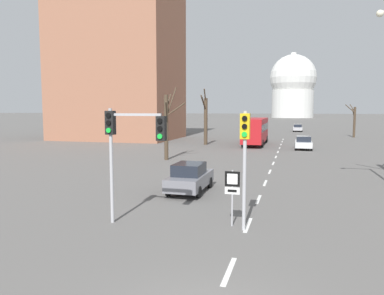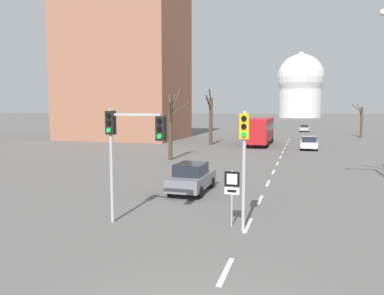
{
  "view_description": "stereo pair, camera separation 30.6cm",
  "coord_description": "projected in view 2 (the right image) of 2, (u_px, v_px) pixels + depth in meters",
  "views": [
    {
      "loc": [
        1.73,
        -7.2,
        4.68
      ],
      "look_at": [
        -2.38,
        7.72,
        3.09
      ],
      "focal_mm": 35.0,
      "sensor_mm": 36.0,
      "label": 1
    },
    {
      "loc": [
        2.03,
        -7.12,
        4.68
      ],
      "look_at": [
        -2.38,
        7.72,
        3.09
      ],
      "focal_mm": 35.0,
      "sensor_mm": 36.0,
      "label": 2
    }
  ],
  "objects": [
    {
      "name": "sedan_near_left",
      "position": [
        192.0,
        178.0,
        21.12
      ],
      "size": [
        1.88,
        4.32,
        1.67
      ],
      "color": "slate",
      "rests_on": "ground_plane"
    },
    {
      "name": "city_bus",
      "position": [
        261.0,
        129.0,
        48.89
      ],
      "size": [
        2.66,
        10.8,
        3.48
      ],
      "color": "red",
      "rests_on": "ground_plane"
    },
    {
      "name": "bare_tree_left_far",
      "position": [
        211.0,
        119.0,
        49.07
      ],
      "size": [
        0.54,
        2.12,
        7.32
      ],
      "color": "#473828",
      "rests_on": "ground_plane"
    },
    {
      "name": "apartment_block_left",
      "position": [
        124.0,
        57.0,
        58.86
      ],
      "size": [
        18.0,
        14.0,
        25.71
      ],
      "primitive_type": "cube",
      "color": "#9E664C",
      "rests_on": "ground_plane"
    },
    {
      "name": "lane_stripe_2",
      "position": [
        260.0,
        200.0,
        19.41
      ],
      "size": [
        0.16,
        2.0,
        0.01
      ],
      "primitive_type": "cube",
      "color": "silver",
      "rests_on": "ground_plane"
    },
    {
      "name": "lane_stripe_1",
      "position": [
        248.0,
        225.0,
        15.12
      ],
      "size": [
        0.16,
        2.0,
        0.01
      ],
      "primitive_type": "cube",
      "color": "silver",
      "rests_on": "ground_plane"
    },
    {
      "name": "lane_stripe_0",
      "position": [
        226.0,
        271.0,
        10.83
      ],
      "size": [
        0.16,
        2.0,
        0.01
      ],
      "primitive_type": "cube",
      "color": "silver",
      "rests_on": "ground_plane"
    },
    {
      "name": "lane_stripe_3",
      "position": [
        268.0,
        183.0,
        23.7
      ],
      "size": [
        0.16,
        2.0,
        0.01
      ],
      "primitive_type": "cube",
      "color": "silver",
      "rests_on": "ground_plane"
    },
    {
      "name": "lane_stripe_10",
      "position": [
        288.0,
        142.0,
        53.74
      ],
      "size": [
        0.16,
        2.0,
        0.01
      ],
      "primitive_type": "cube",
      "color": "silver",
      "rests_on": "ground_plane"
    },
    {
      "name": "traffic_signal_centre_tall",
      "position": [
        244.0,
        147.0,
        14.16
      ],
      "size": [
        0.36,
        0.34,
        4.62
      ],
      "color": "#B2B2B7",
      "rests_on": "ground_plane"
    },
    {
      "name": "lane_stripe_6",
      "position": [
        280.0,
        157.0,
        36.57
      ],
      "size": [
        0.16,
        2.0,
        0.01
      ],
      "primitive_type": "cube",
      "color": "silver",
      "rests_on": "ground_plane"
    },
    {
      "name": "capitol_dome",
      "position": [
        300.0,
        86.0,
        205.37
      ],
      "size": [
        25.15,
        25.15,
        35.53
      ],
      "color": "silver",
      "rests_on": "ground_plane"
    },
    {
      "name": "lane_stripe_9",
      "position": [
        286.0,
        145.0,
        49.45
      ],
      "size": [
        0.16,
        2.0,
        0.01
      ],
      "primitive_type": "cube",
      "color": "silver",
      "rests_on": "ground_plane"
    },
    {
      "name": "route_sign_post",
      "position": [
        232.0,
        189.0,
        14.83
      ],
      "size": [
        0.6,
        0.08,
        2.28
      ],
      "color": "#B2B2B7",
      "rests_on": "ground_plane"
    },
    {
      "name": "sedan_near_right",
      "position": [
        309.0,
        143.0,
        43.47
      ],
      "size": [
        1.95,
        4.44,
        1.56
      ],
      "color": "silver",
      "rests_on": "ground_plane"
    },
    {
      "name": "bare_tree_left_near",
      "position": [
        171.0,
        124.0,
        34.42
      ],
      "size": [
        1.9,
        3.6,
        6.73
      ],
      "color": "#473828",
      "rests_on": "ground_plane"
    },
    {
      "name": "lane_stripe_5",
      "position": [
        277.0,
        164.0,
        32.28
      ],
      "size": [
        0.16,
        2.0,
        0.01
      ],
      "primitive_type": "cube",
      "color": "silver",
      "rests_on": "ground_plane"
    },
    {
      "name": "traffic_signal_near_left",
      "position": [
        128.0,
        137.0,
        14.98
      ],
      "size": [
        2.54,
        0.34,
        4.72
      ],
      "color": "#B2B2B7",
      "rests_on": "ground_plane"
    },
    {
      "name": "bare_tree_right_near",
      "position": [
        361.0,
        121.0,
        61.48
      ],
      "size": [
        1.76,
        1.92,
        5.53
      ],
      "color": "#473828",
      "rests_on": "ground_plane"
    },
    {
      "name": "lane_stripe_4",
      "position": [
        273.0,
        172.0,
        27.99
      ],
      "size": [
        0.16,
        2.0,
        0.01
      ],
      "primitive_type": "cube",
      "color": "silver",
      "rests_on": "ground_plane"
    },
    {
      "name": "lane_stripe_8",
      "position": [
        285.0,
        148.0,
        45.16
      ],
      "size": [
        0.16,
        2.0,
        0.01
      ],
      "primitive_type": "cube",
      "color": "silver",
      "rests_on": "ground_plane"
    },
    {
      "name": "lane_stripe_11",
      "position": [
        289.0,
        139.0,
        58.03
      ],
      "size": [
        0.16,
        2.0,
        0.01
      ],
      "primitive_type": "cube",
      "color": "silver",
      "rests_on": "ground_plane"
    },
    {
      "name": "sedan_mid_centre",
      "position": [
        304.0,
        128.0,
        78.01
      ],
      "size": [
        1.93,
        4.45,
        1.55
      ],
      "color": "#B7B7BC",
      "rests_on": "ground_plane"
    },
    {
      "name": "lane_stripe_7",
      "position": [
        283.0,
        152.0,
        40.86
      ],
      "size": [
        0.16,
        2.0,
        0.01
      ],
      "primitive_type": "cube",
      "color": "silver",
      "rests_on": "ground_plane"
    }
  ]
}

